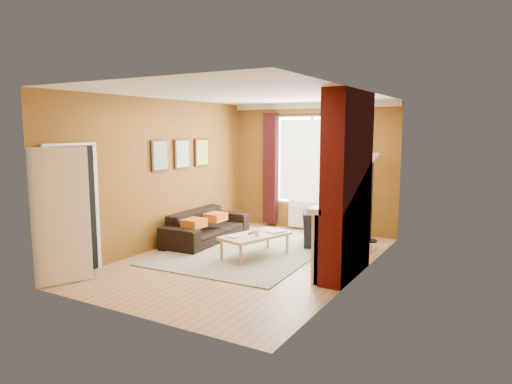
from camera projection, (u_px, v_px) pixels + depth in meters
The scene contains 12 objects.
ground at pixel (249, 260), 7.88m from camera, with size 5.50×5.50×0.00m, color #946743.
room_walls at pixel (290, 180), 7.61m from camera, with size 3.82×5.54×2.83m.
striped_rug at pixel (248, 249), 8.50m from camera, with size 2.70×3.64×0.02m.
sofa at pixel (207, 226), 9.16m from camera, with size 2.12×0.83×0.62m, color black.
armchair at pixel (330, 228), 8.75m from camera, with size 1.06×0.93×0.69m, color black.
coffee_table at pixel (255, 237), 7.97m from camera, with size 0.95×1.37×0.41m.
wicker_stool at pixel (313, 223), 9.82m from camera, with size 0.43×0.43×0.47m.
floor_lamp at pixel (373, 172), 8.95m from camera, with size 0.28×0.28×1.77m.
book_a at pixel (231, 236), 7.81m from camera, with size 0.17×0.23×0.02m, color #999999.
book_b at pixel (272, 230), 8.25m from camera, with size 0.24×0.33×0.03m, color #999999.
mug at pixel (257, 233), 7.82m from camera, with size 0.11×0.11×0.10m, color #999999.
tv_remote at pixel (251, 233), 8.01m from camera, with size 0.07×0.18×0.02m.
Camera 1 is at (3.90, -6.57, 2.23)m, focal length 32.00 mm.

